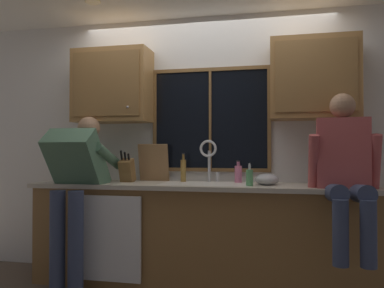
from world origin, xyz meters
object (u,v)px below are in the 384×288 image
object	(u,v)px
mixing_bowl	(267,180)
bottle_green_glass	(238,174)
cutting_board	(154,163)
person_sitting_on_counter	(345,166)
bottle_tall_clear	(183,170)
person_standing	(76,180)
knife_block	(127,171)
soap_dispenser	(250,177)

from	to	relation	value
mixing_bowl	bottle_green_glass	distance (m)	0.32
mixing_bowl	cutting_board	bearing A→B (deg)	168.98
person_sitting_on_counter	bottle_green_glass	distance (m)	0.98
bottle_green_glass	bottle_tall_clear	size ratio (longest dim) A/B	0.75
person_standing	cutting_board	bearing A→B (deg)	42.91
knife_block	cutting_board	distance (m)	0.28
mixing_bowl	bottle_tall_clear	size ratio (longest dim) A/B	0.75
person_standing	cutting_board	xyz separation A→B (m)	(0.56, 0.52, 0.15)
mixing_bowl	bottle_green_glass	size ratio (longest dim) A/B	1.00
person_standing	cutting_board	world-z (taller)	person_standing
person_sitting_on_counter	knife_block	xyz separation A→B (m)	(-1.91, 0.30, -0.08)
person_standing	bottle_tall_clear	bearing A→B (deg)	28.18
person_standing	mixing_bowl	distance (m)	1.69
person_sitting_on_counter	cutting_board	distance (m)	1.77
cutting_board	mixing_bowl	distance (m)	1.13
person_standing	bottle_green_glass	world-z (taller)	person_standing
bottle_green_glass	bottle_tall_clear	world-z (taller)	bottle_tall_clear
bottle_tall_clear	knife_block	bearing A→B (deg)	-165.85
mixing_bowl	soap_dispenser	xyz separation A→B (m)	(-0.14, -0.14, 0.03)
cutting_board	mixing_bowl	xyz separation A→B (m)	(1.11, -0.22, -0.13)
knife_block	soap_dispenser	size ratio (longest dim) A/B	1.66
knife_block	bottle_green_glass	world-z (taller)	knife_block
person_sitting_on_counter	bottle_green_glass	bearing A→B (deg)	152.82
knife_block	bottle_green_glass	distance (m)	1.06
person_sitting_on_counter	soap_dispenser	distance (m)	0.76
knife_block	cutting_board	world-z (taller)	cutting_board
mixing_bowl	person_standing	bearing A→B (deg)	-169.72
mixing_bowl	bottle_tall_clear	xyz separation A→B (m)	(-0.79, 0.16, 0.07)
cutting_board	bottle_green_glass	bearing A→B (deg)	-2.54
soap_dispenser	knife_block	bearing A→B (deg)	171.71
person_sitting_on_counter	person_standing	bearing A→B (deg)	-179.12
knife_block	bottle_tall_clear	bearing A→B (deg)	14.15
person_standing	soap_dispenser	size ratio (longest dim) A/B	7.97
person_sitting_on_counter	knife_block	distance (m)	1.94
cutting_board	knife_block	bearing A→B (deg)	-138.62
person_standing	knife_block	size ratio (longest dim) A/B	4.80
bottle_tall_clear	person_sitting_on_counter	bearing A→B (deg)	-17.21
person_sitting_on_counter	soap_dispenser	xyz separation A→B (m)	(-0.74, 0.13, -0.11)
cutting_board	person_sitting_on_counter	bearing A→B (deg)	-15.77
knife_block	cutting_board	xyz separation A→B (m)	(0.21, 0.18, 0.07)
person_sitting_on_counter	bottle_tall_clear	bearing A→B (deg)	162.79
person_sitting_on_counter	mixing_bowl	bearing A→B (deg)	156.07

